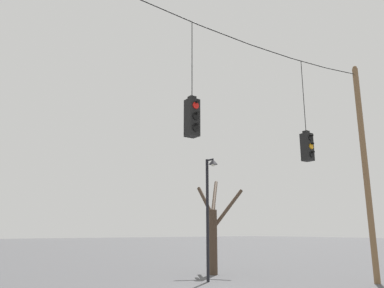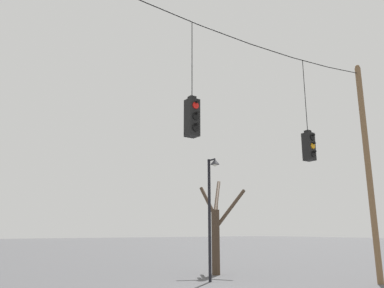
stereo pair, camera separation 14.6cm
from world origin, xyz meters
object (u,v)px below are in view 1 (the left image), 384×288
object	(u,v)px
utility_pole_right	(365,168)
traffic_light_near_right_pole	(307,146)
street_lamp	(209,198)
bare_tree	(214,226)
traffic_light_over_intersection	(192,117)

from	to	relation	value
utility_pole_right	traffic_light_near_right_pole	bearing A→B (deg)	-179.87
street_lamp	bare_tree	distance (m)	3.14
street_lamp	bare_tree	size ratio (longest dim) A/B	1.07
utility_pole_right	traffic_light_near_right_pole	distance (m)	3.71
traffic_light_near_right_pole	traffic_light_over_intersection	bearing A→B (deg)	179.99
utility_pole_right	bare_tree	size ratio (longest dim) A/B	1.95
traffic_light_over_intersection	traffic_light_near_right_pole	size ratio (longest dim) A/B	0.93
utility_pole_right	traffic_light_over_intersection	size ratio (longest dim) A/B	2.53
traffic_light_near_right_pole	bare_tree	distance (m)	6.85
utility_pole_right	bare_tree	xyz separation A→B (m)	(-3.02, 6.23, -2.31)
utility_pole_right	bare_tree	distance (m)	7.30
traffic_light_near_right_pole	utility_pole_right	bearing A→B (deg)	0.13
traffic_light_over_intersection	street_lamp	world-z (taller)	traffic_light_over_intersection
traffic_light_near_right_pole	street_lamp	xyz separation A→B (m)	(-1.31, 4.06, -1.64)
traffic_light_near_right_pole	street_lamp	size ratio (longest dim) A/B	0.77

